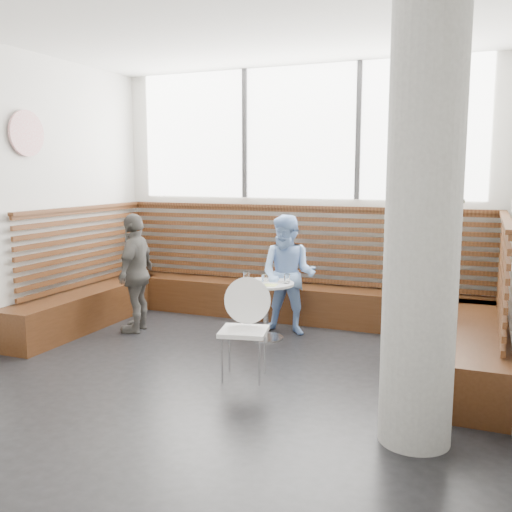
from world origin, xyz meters
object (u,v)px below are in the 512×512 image
at_px(concrete_column, 423,215).
at_px(child_left, 136,273).
at_px(cafe_chair, 247,320).
at_px(cafe_table, 266,299).
at_px(adult_man, 426,269).
at_px(child_back, 288,275).

xyz_separation_m(concrete_column, child_left, (-3.41, 1.67, -0.90)).
distance_m(cafe_chair, child_left, 2.05).
distance_m(concrete_column, cafe_chair, 2.06).
bearing_deg(cafe_table, concrete_column, -46.06).
xyz_separation_m(cafe_table, child_left, (-1.55, -0.26, 0.24)).
bearing_deg(concrete_column, adult_man, 94.13).
xyz_separation_m(cafe_table, adult_man, (1.73, -0.01, 0.45)).
relative_size(cafe_table, cafe_chair, 0.71).
height_order(adult_man, child_back, adult_man).
bearing_deg(adult_man, child_back, 87.94).
height_order(concrete_column, child_left, concrete_column).
height_order(concrete_column, adult_man, concrete_column).
relative_size(concrete_column, cafe_chair, 3.50).
bearing_deg(cafe_chair, child_back, 81.92).
bearing_deg(concrete_column, child_back, 127.35).
relative_size(cafe_chair, child_back, 0.66).
height_order(concrete_column, cafe_chair, concrete_column).
relative_size(adult_man, child_left, 1.31).
bearing_deg(cafe_chair, concrete_column, -37.03).
xyz_separation_m(cafe_chair, child_left, (-1.82, 0.93, 0.17)).
xyz_separation_m(concrete_column, adult_man, (-0.14, 1.92, -0.68)).
height_order(cafe_chair, adult_man, adult_man).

